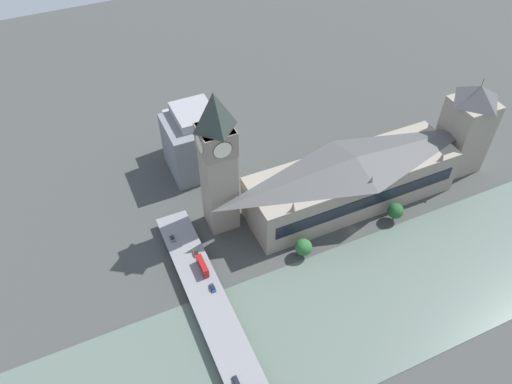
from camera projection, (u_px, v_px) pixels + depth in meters
The scene contains 16 objects.
ground_plane at pixel (353, 230), 238.58m from camera, with size 600.00×600.00×0.00m, color #424442.
river_water at pixel (400, 289), 214.59m from camera, with size 62.16×360.00×0.30m, color slate.
parliament_hall at pixel (352, 180), 241.98m from camera, with size 29.66×105.00×29.23m.
clock_tower at pixel (218, 160), 214.39m from camera, with size 14.86×14.86×73.98m.
victoria_tower at pixel (466, 128), 254.00m from camera, with size 19.90×19.90×54.09m.
road_bridge at pixel (233, 355), 189.31m from camera, with size 156.31×14.87×4.77m.
double_decker_bus_rear at pixel (202, 266), 214.53m from camera, with size 10.35×2.47×4.74m.
car_northbound_mid at pixel (213, 288), 208.82m from camera, with size 4.28×1.84×1.40m.
car_northbound_tail at pixel (236, 382), 180.24m from camera, with size 4.72×1.91×1.23m.
car_southbound_lead at pixel (172, 238), 227.97m from camera, with size 4.21×1.75×1.27m.
car_southbound_mid at pixel (196, 253), 221.66m from camera, with size 3.93×1.89×1.43m.
city_block_west at pixel (186, 148), 258.17m from camera, with size 28.01×18.77×30.17m.
city_block_center at pixel (196, 137), 260.61m from camera, with size 23.43×19.51×34.87m.
city_block_east at pixel (189, 136), 269.06m from camera, with size 22.99×20.57×25.26m.
tree_embankment_near at pixel (304, 247), 223.56m from camera, with size 7.84×7.84×9.81m.
tree_embankment_mid at pixel (395, 211), 238.68m from camera, with size 7.65×7.65×10.19m.
Camera 1 is at (-122.78, 106.86, 181.46)m, focal length 35.00 mm.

